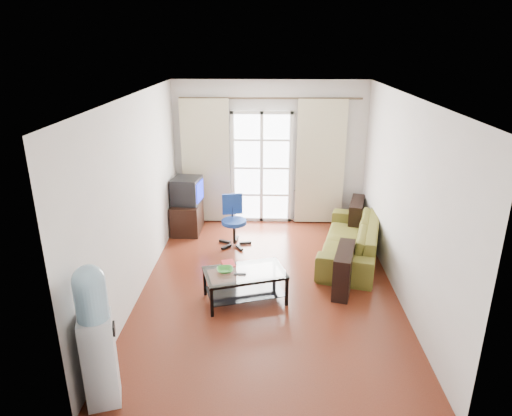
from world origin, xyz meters
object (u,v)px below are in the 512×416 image
at_px(sofa, 351,239).
at_px(crt_tv, 186,190).
at_px(tv_stand, 187,217).
at_px(coffee_table, 245,282).
at_px(water_cooler, 96,334).
at_px(task_chair, 234,231).

relative_size(sofa, crt_tv, 3.95).
distance_m(tv_stand, crt_tv, 0.52).
xyz_separation_m(sofa, coffee_table, (-1.65, -1.39, -0.03)).
xyz_separation_m(coffee_table, tv_stand, (-1.20, 2.38, -0.00)).
bearing_deg(crt_tv, water_cooler, -83.65).
relative_size(coffee_table, tv_stand, 1.59).
distance_m(task_chair, water_cooler, 3.88).
relative_size(tv_stand, task_chair, 0.86).
distance_m(coffee_table, task_chair, 1.83).
bearing_deg(tv_stand, crt_tv, 89.95).
relative_size(crt_tv, water_cooler, 0.39).
height_order(coffee_table, water_cooler, water_cooler).
bearing_deg(crt_tv, sofa, -11.96).
relative_size(sofa, tv_stand, 3.02).
distance_m(crt_tv, task_chair, 1.21).
bearing_deg(water_cooler, sofa, 30.70).
relative_size(crt_tv, task_chair, 0.66).
bearing_deg(coffee_table, crt_tv, 116.64).
relative_size(task_chair, water_cooler, 0.59).
relative_size(sofa, coffee_table, 1.89).
height_order(sofa, coffee_table, sofa).
xyz_separation_m(task_chair, water_cooler, (-1.00, -3.72, 0.52)).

